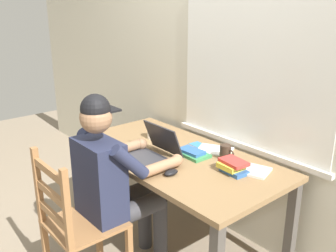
{
  "coord_description": "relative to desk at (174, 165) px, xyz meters",
  "views": [
    {
      "loc": [
        1.85,
        -1.62,
        1.76
      ],
      "look_at": [
        -0.01,
        -0.05,
        0.95
      ],
      "focal_mm": 40.55,
      "sensor_mm": 36.0,
      "label": 1
    }
  ],
  "objects": [
    {
      "name": "seated_person",
      "position": [
        -0.02,
        -0.48,
        0.05
      ],
      "size": [
        0.5,
        0.6,
        1.25
      ],
      "color": "#232842",
      "rests_on": "ground"
    },
    {
      "name": "book_stack_side",
      "position": [
        0.11,
        0.09,
        0.1
      ],
      "size": [
        0.21,
        0.15,
        0.04
      ],
      "color": "#38844C",
      "rests_on": "desk"
    },
    {
      "name": "desk",
      "position": [
        0.0,
        0.0,
        0.0
      ],
      "size": [
        1.6,
        0.81,
        0.73
      ],
      "color": "olive",
      "rests_on": "ground"
    },
    {
      "name": "landscape_photo_print",
      "position": [
        -0.02,
        0.26,
        0.08
      ],
      "size": [
        0.13,
        0.1,
        0.0
      ],
      "primitive_type": "cube",
      "rotation": [
        0.0,
        0.0,
        -0.05
      ],
      "color": "teal",
      "rests_on": "desk"
    },
    {
      "name": "ground_plane",
      "position": [
        0.0,
        0.0,
        -0.64
      ],
      "size": [
        8.0,
        8.0,
        0.0
      ],
      "primitive_type": "plane",
      "color": "gray"
    },
    {
      "name": "back_wall",
      "position": [
        0.01,
        0.49,
        0.65
      ],
      "size": [
        6.0,
        0.08,
        2.6
      ],
      "color": "beige",
      "rests_on": "ground"
    },
    {
      "name": "computer_mouse",
      "position": [
        0.24,
        -0.23,
        0.1
      ],
      "size": [
        0.06,
        0.1,
        0.03
      ],
      "primitive_type": "ellipsoid",
      "color": "black",
      "rests_on": "desk"
    },
    {
      "name": "paper_pile_back_corner",
      "position": [
        0.52,
        0.2,
        0.09
      ],
      "size": [
        0.26,
        0.23,
        0.02
      ],
      "primitive_type": "cube",
      "rotation": [
        0.0,
        0.0,
        0.3
      ],
      "color": "silver",
      "rests_on": "desk"
    },
    {
      "name": "book_stack_main",
      "position": [
        0.46,
        0.09,
        0.12
      ],
      "size": [
        0.19,
        0.15,
        0.08
      ],
      "color": "#2D5B9E",
      "rests_on": "desk"
    },
    {
      "name": "coffee_mug_white",
      "position": [
        -0.36,
        0.09,
        0.13
      ],
      "size": [
        0.11,
        0.08,
        0.1
      ],
      "color": "silver",
      "rests_on": "desk"
    },
    {
      "name": "wooden_chair",
      "position": [
        -0.02,
        -0.76,
        -0.18
      ],
      "size": [
        0.42,
        0.42,
        0.94
      ],
      "color": "olive",
      "rests_on": "ground"
    },
    {
      "name": "paper_pile_near_laptop",
      "position": [
        0.14,
        0.27,
        0.09
      ],
      "size": [
        0.3,
        0.27,
        0.01
      ],
      "primitive_type": "cube",
      "rotation": [
        0.0,
        0.0,
        0.49
      ],
      "color": "white",
      "rests_on": "desk"
    },
    {
      "name": "coffee_mug_dark",
      "position": [
        0.29,
        0.21,
        0.13
      ],
      "size": [
        0.11,
        0.08,
        0.1
      ],
      "color": "#38281E",
      "rests_on": "desk"
    },
    {
      "name": "laptop",
      "position": [
        -0.05,
        -0.15,
        0.13
      ],
      "size": [
        0.33,
        0.32,
        0.22
      ],
      "color": "#232328",
      "rests_on": "desk"
    }
  ]
}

